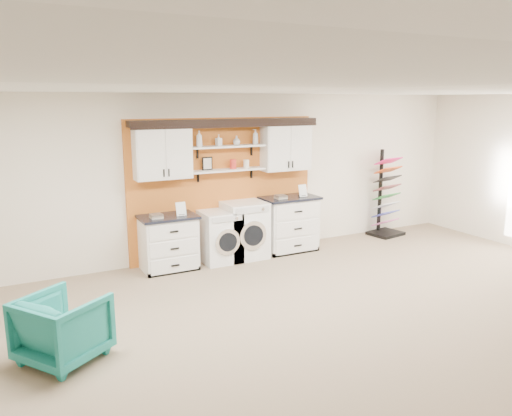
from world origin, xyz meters
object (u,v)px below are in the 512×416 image
base_cabinet_right (289,224)px  sample_rack (386,209)px  base_cabinet_left (169,242)px  armchair (63,328)px  dryer (244,230)px  washer (220,236)px

base_cabinet_right → sample_rack: bearing=0.9°
base_cabinet_left → base_cabinet_right: bearing=-0.0°
sample_rack → armchair: sample_rack is taller
dryer → base_cabinet_right: bearing=0.2°
base_cabinet_right → washer: base_cabinet_right is taller
base_cabinet_left → sample_rack: bearing=0.5°
base_cabinet_left → armchair: (-1.87, -2.30, -0.09)m
washer → armchair: washer is taller
dryer → sample_rack: (3.20, 0.04, 0.05)m
dryer → sample_rack: sample_rack is taller
base_cabinet_right → armchair: 4.73m
washer → sample_rack: size_ratio=0.50×
armchair → dryer: bearing=-89.5°
sample_rack → armchair: bearing=-169.7°
base_cabinet_left → sample_rack: size_ratio=0.52×
base_cabinet_left → armchair: size_ratio=1.16×
washer → armchair: (-2.77, -2.30, -0.08)m
base_cabinet_left → base_cabinet_right: base_cabinet_right is taller
base_cabinet_left → sample_rack: sample_rack is taller
dryer → armchair: 3.97m
washer → armchair: size_ratio=1.11×
base_cabinet_left → armchair: bearing=-129.2°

